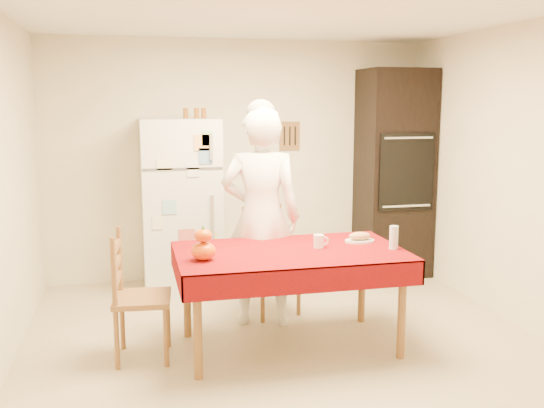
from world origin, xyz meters
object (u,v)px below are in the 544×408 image
object	(u,v)px
refrigerator	(181,205)
coffee_mug	(319,241)
chair_far	(268,256)
oven_cabinet	(394,173)
dining_table	(290,259)
pumpkin_lower	(204,251)
wine_glass	(394,237)
bread_plate	(360,241)
seated_woman	(261,218)
chair_left	(133,291)

from	to	relation	value
refrigerator	coffee_mug	xyz separation A→B (m)	(0.90, -1.65, -0.04)
chair_far	oven_cabinet	bearing A→B (deg)	13.05
refrigerator	chair_far	distance (m)	1.15
dining_table	pumpkin_lower	size ratio (longest dim) A/B	9.80
pumpkin_lower	wine_glass	xyz separation A→B (m)	(1.44, 0.00, 0.02)
wine_glass	bread_plate	distance (m)	0.33
chair_far	wine_glass	distance (m)	1.27
oven_cabinet	bread_plate	size ratio (longest dim) A/B	9.17
coffee_mug	bread_plate	size ratio (longest dim) A/B	0.42
chair_far	coffee_mug	world-z (taller)	chair_far
dining_table	bread_plate	size ratio (longest dim) A/B	7.08
seated_woman	pumpkin_lower	distance (m)	0.90
seated_woman	pumpkin_lower	size ratio (longest dim) A/B	10.50
chair_left	pumpkin_lower	bearing A→B (deg)	-106.06
oven_cabinet	chair_left	size ratio (longest dim) A/B	2.32
wine_glass	bread_plate	size ratio (longest dim) A/B	0.73
seated_woman	refrigerator	bearing A→B (deg)	-48.71
oven_cabinet	chair_left	distance (m)	3.29
chair_far	pumpkin_lower	bearing A→B (deg)	-141.53
dining_table	chair_far	distance (m)	0.85
dining_table	bread_plate	xyz separation A→B (m)	(0.61, 0.13, 0.08)
wine_glass	bread_plate	world-z (taller)	wine_glass
wine_glass	chair_far	bearing A→B (deg)	128.16
dining_table	oven_cabinet	bearing A→B (deg)	46.96
coffee_mug	wine_glass	size ratio (longest dim) A/B	0.57
chair_far	seated_woman	distance (m)	0.50
dining_table	chair_left	bearing A→B (deg)	177.17
refrigerator	pumpkin_lower	world-z (taller)	refrigerator
chair_far	wine_glass	size ratio (longest dim) A/B	5.40
oven_cabinet	coffee_mug	world-z (taller)	oven_cabinet
bread_plate	refrigerator	bearing A→B (deg)	129.49
chair_far	pumpkin_lower	distance (m)	1.22
pumpkin_lower	bread_plate	world-z (taller)	pumpkin_lower
refrigerator	dining_table	distance (m)	1.81
dining_table	seated_woman	size ratio (longest dim) A/B	0.93
chair_left	dining_table	bearing A→B (deg)	-87.25
refrigerator	chair_left	xyz separation A→B (m)	(-0.49, -1.62, -0.34)
chair_far	dining_table	bearing A→B (deg)	-107.65
chair_left	coffee_mug	size ratio (longest dim) A/B	9.50
dining_table	chair_left	size ratio (longest dim) A/B	1.79
chair_left	bread_plate	distance (m)	1.78
oven_cabinet	chair_left	world-z (taller)	oven_cabinet
dining_table	coffee_mug	distance (m)	0.27
seated_woman	pumpkin_lower	bearing A→B (deg)	65.47
refrigerator	dining_table	bearing A→B (deg)	-68.33
wine_glass	pumpkin_lower	bearing A→B (deg)	-179.86
oven_cabinet	chair_far	distance (m)	1.92
refrigerator	chair_far	xyz separation A→B (m)	(0.69, -0.85, -0.34)
coffee_mug	refrigerator	bearing A→B (deg)	118.67
chair_far	coffee_mug	distance (m)	0.88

